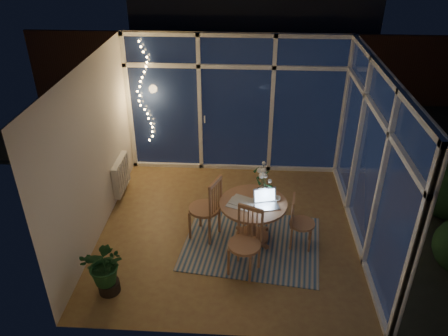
{
  "coord_description": "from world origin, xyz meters",
  "views": [
    {
      "loc": [
        0.23,
        -5.46,
        4.28
      ],
      "look_at": [
        -0.11,
        0.25,
        0.97
      ],
      "focal_mm": 35.0,
      "sensor_mm": 36.0,
      "label": 1
    }
  ],
  "objects_px": {
    "chair_left": "(204,207)",
    "flower_vase": "(264,190)",
    "potted_plant": "(106,269)",
    "dining_table": "(253,221)",
    "chair_right": "(302,222)",
    "laptop": "(267,199)",
    "chair_front": "(244,244)"
  },
  "relations": [
    {
      "from": "chair_left",
      "to": "flower_vase",
      "type": "distance_m",
      "value": 0.93
    },
    {
      "from": "potted_plant",
      "to": "chair_left",
      "type": "bearing_deg",
      "value": 47.25
    },
    {
      "from": "dining_table",
      "to": "chair_right",
      "type": "relative_size",
      "value": 1.17
    },
    {
      "from": "chair_right",
      "to": "potted_plant",
      "type": "bearing_deg",
      "value": 120.34
    },
    {
      "from": "laptop",
      "to": "potted_plant",
      "type": "bearing_deg",
      "value": -166.55
    },
    {
      "from": "chair_right",
      "to": "chair_front",
      "type": "height_order",
      "value": "chair_front"
    },
    {
      "from": "flower_vase",
      "to": "laptop",
      "type": "bearing_deg",
      "value": -82.64
    },
    {
      "from": "flower_vase",
      "to": "chair_left",
      "type": "bearing_deg",
      "value": -170.8
    },
    {
      "from": "chair_left",
      "to": "laptop",
      "type": "bearing_deg",
      "value": 103.2
    },
    {
      "from": "dining_table",
      "to": "chair_left",
      "type": "relative_size",
      "value": 0.94
    },
    {
      "from": "chair_left",
      "to": "dining_table",
      "type": "bearing_deg",
      "value": 108.14
    },
    {
      "from": "chair_left",
      "to": "flower_vase",
      "type": "relative_size",
      "value": 5.03
    },
    {
      "from": "dining_table",
      "to": "laptop",
      "type": "xyz_separation_m",
      "value": [
        0.19,
        -0.09,
        0.46
      ]
    },
    {
      "from": "chair_right",
      "to": "flower_vase",
      "type": "height_order",
      "value": "flower_vase"
    },
    {
      "from": "flower_vase",
      "to": "potted_plant",
      "type": "height_order",
      "value": "flower_vase"
    },
    {
      "from": "dining_table",
      "to": "laptop",
      "type": "bearing_deg",
      "value": -25.83
    },
    {
      "from": "chair_right",
      "to": "chair_left",
      "type": "bearing_deg",
      "value": 91.74
    },
    {
      "from": "chair_left",
      "to": "flower_vase",
      "type": "height_order",
      "value": "chair_left"
    },
    {
      "from": "flower_vase",
      "to": "chair_front",
      "type": "bearing_deg",
      "value": -106.37
    },
    {
      "from": "chair_front",
      "to": "potted_plant",
      "type": "xyz_separation_m",
      "value": [
        -1.75,
        -0.47,
        -0.12
      ]
    },
    {
      "from": "dining_table",
      "to": "chair_left",
      "type": "height_order",
      "value": "chair_left"
    },
    {
      "from": "chair_front",
      "to": "chair_left",
      "type": "bearing_deg",
      "value": 151.79
    },
    {
      "from": "flower_vase",
      "to": "potted_plant",
      "type": "xyz_separation_m",
      "value": [
        -2.02,
        -1.37,
        -0.4
      ]
    },
    {
      "from": "chair_front",
      "to": "flower_vase",
      "type": "distance_m",
      "value": 0.99
    },
    {
      "from": "chair_front",
      "to": "laptop",
      "type": "relative_size",
      "value": 2.96
    },
    {
      "from": "chair_front",
      "to": "flower_vase",
      "type": "height_order",
      "value": "chair_front"
    },
    {
      "from": "chair_left",
      "to": "chair_front",
      "type": "bearing_deg",
      "value": 60.62
    },
    {
      "from": "laptop",
      "to": "chair_right",
      "type": "bearing_deg",
      "value": -15.32
    },
    {
      "from": "chair_left",
      "to": "potted_plant",
      "type": "distance_m",
      "value": 1.68
    },
    {
      "from": "chair_left",
      "to": "chair_right",
      "type": "xyz_separation_m",
      "value": [
        1.44,
        -0.15,
        -0.11
      ]
    },
    {
      "from": "laptop",
      "to": "potted_plant",
      "type": "height_order",
      "value": "laptop"
    },
    {
      "from": "dining_table",
      "to": "flower_vase",
      "type": "bearing_deg",
      "value": 50.82
    }
  ]
}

